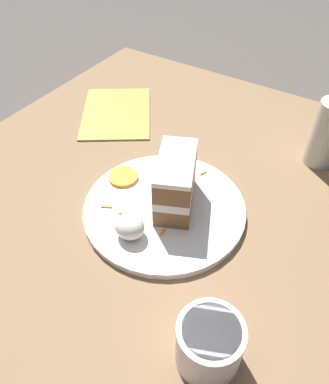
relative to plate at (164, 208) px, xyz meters
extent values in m
plane|color=#4C4742|center=(-0.03, -0.05, -0.04)|extent=(6.00, 6.00, 0.00)
cube|color=#846647|center=(-0.03, -0.05, -0.02)|extent=(0.92, 1.16, 0.03)
cylinder|color=white|center=(0.00, 0.00, 0.00)|extent=(0.30, 0.30, 0.01)
cube|color=brown|center=(0.01, 0.02, 0.03)|extent=(0.11, 0.14, 0.04)
cube|color=white|center=(0.01, 0.02, 0.05)|extent=(0.11, 0.14, 0.02)
cube|color=brown|center=(0.01, 0.02, 0.08)|extent=(0.11, 0.14, 0.04)
cube|color=white|center=(0.01, 0.02, 0.10)|extent=(0.11, 0.14, 0.01)
ellipsoid|color=white|center=(-0.01, -0.09, 0.03)|extent=(0.05, 0.05, 0.04)
cylinder|color=orange|center=(-0.11, 0.02, 0.01)|extent=(0.06, 0.06, 0.01)
cube|color=orange|center=(-0.05, -0.06, 0.01)|extent=(0.02, 0.01, 0.00)
cube|color=orange|center=(-0.09, -0.06, 0.01)|extent=(0.02, 0.01, 0.00)
cube|color=orange|center=(0.02, 0.12, 0.01)|extent=(0.01, 0.02, 0.00)
cube|color=orange|center=(-0.04, 0.10, 0.01)|extent=(0.02, 0.01, 0.00)
cube|color=orange|center=(0.03, -0.06, 0.01)|extent=(0.01, 0.02, 0.00)
cylinder|color=beige|center=(0.20, 0.29, 0.06)|extent=(0.06, 0.06, 0.14)
cylinder|color=silver|center=(0.20, 0.29, 0.02)|extent=(0.05, 0.05, 0.05)
cylinder|color=white|center=(0.19, -0.19, 0.03)|extent=(0.09, 0.09, 0.08)
cylinder|color=#382314|center=(0.19, -0.19, 0.07)|extent=(0.07, 0.07, 0.01)
cube|color=#9E933D|center=(-0.28, 0.21, 0.00)|extent=(0.26, 0.28, 0.00)
camera|label=1|loc=(0.25, -0.40, 0.50)|focal=35.00mm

